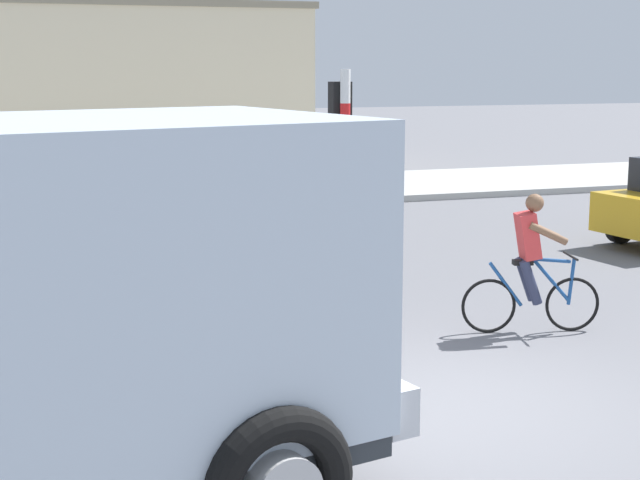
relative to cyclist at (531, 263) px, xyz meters
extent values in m
plane|color=slate|center=(-2.04, -1.90, -0.86)|extent=(120.00, 120.00, 0.00)
cube|color=#ADADA8|center=(-2.04, 13.37, -0.78)|extent=(80.00, 5.00, 0.16)
cube|color=silver|center=(-3.73, -2.92, -0.06)|extent=(0.74, 2.37, 0.36)
cube|color=black|center=(-3.88, -2.96, 1.43)|extent=(0.57, 2.10, 0.70)
torus|color=black|center=(-5.07, -1.91, -0.31)|extent=(1.13, 0.47, 1.10)
cylinder|color=beige|center=(-5.07, -1.91, -0.31)|extent=(0.55, 0.40, 0.50)
torus|color=black|center=(0.52, -0.13, -0.52)|extent=(0.67, 0.21, 0.68)
torus|color=black|center=(-0.50, 0.13, -0.52)|extent=(0.67, 0.21, 0.68)
cylinder|color=#1E4C8C|center=(0.18, -0.05, 0.04)|extent=(0.59, 0.19, 0.09)
cylinder|color=#1E4C8C|center=(0.24, -0.06, -0.20)|extent=(0.50, 0.17, 0.57)
cylinder|color=#1E4C8C|center=(-0.30, 0.08, -0.25)|extent=(0.44, 0.15, 0.57)
cylinder|color=#1E4C8C|center=(0.50, -0.13, -0.23)|extent=(0.10, 0.07, 0.59)
cylinder|color=black|center=(0.47, -0.12, 0.09)|extent=(0.15, 0.49, 0.03)
cube|color=black|center=(-0.10, 0.03, 0.02)|extent=(0.26, 0.18, 0.06)
cube|color=#D13838|center=(-0.06, 0.01, 0.35)|extent=(0.36, 0.38, 0.59)
sphere|color=brown|center=(0.01, 0.00, 0.75)|extent=(0.22, 0.22, 0.22)
cylinder|color=#2D334C|center=(0.00, 0.10, -0.21)|extent=(0.32, 0.19, 0.57)
cylinder|color=brown|center=(0.18, 0.12, 0.40)|extent=(0.50, 0.21, 0.29)
cylinder|color=#2D334C|center=(-0.05, -0.09, -0.21)|extent=(0.32, 0.19, 0.57)
cylinder|color=brown|center=(0.10, -0.19, 0.40)|extent=(0.50, 0.21, 0.29)
cylinder|color=red|center=(-2.15, 0.75, -0.66)|extent=(0.12, 0.12, 0.40)
cylinder|color=white|center=(-2.15, 0.75, -0.26)|extent=(0.12, 0.12, 0.40)
cylinder|color=red|center=(-2.15, 0.75, 0.14)|extent=(0.12, 0.12, 0.40)
cylinder|color=white|center=(-2.15, 0.75, 0.54)|extent=(0.12, 0.12, 0.40)
cylinder|color=red|center=(-2.15, 0.75, 0.94)|extent=(0.12, 0.12, 0.40)
cylinder|color=white|center=(-2.15, 0.75, 1.34)|extent=(0.12, 0.12, 0.40)
cylinder|color=red|center=(-2.15, 0.75, 1.74)|extent=(0.12, 0.12, 0.40)
cylinder|color=white|center=(-2.15, 0.75, 2.14)|extent=(0.12, 0.12, 0.40)
cube|color=black|center=(-2.15, 0.93, 1.89)|extent=(0.24, 0.20, 0.60)
sphere|color=orange|center=(-2.15, 1.05, 1.89)|extent=(0.14, 0.14, 0.14)
cylinder|color=black|center=(4.75, 4.72, -0.56)|extent=(0.62, 0.25, 0.60)
cube|color=beige|center=(-2.13, 20.06, 1.56)|extent=(10.49, 5.24, 4.84)
cube|color=gray|center=(-2.13, 20.06, 4.08)|extent=(10.70, 5.35, 0.20)
camera|label=1|loc=(-6.18, -10.06, 2.40)|focal=54.25mm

